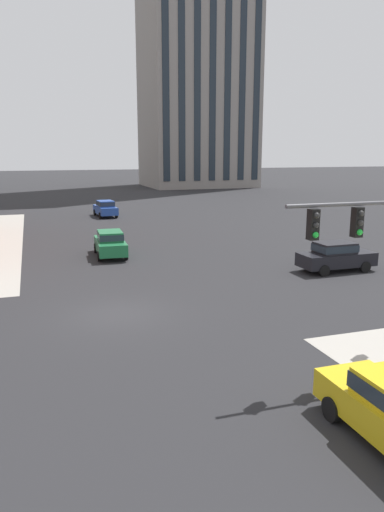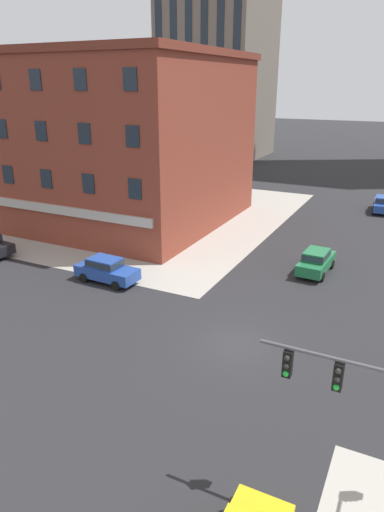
{
  "view_description": "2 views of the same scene",
  "coord_description": "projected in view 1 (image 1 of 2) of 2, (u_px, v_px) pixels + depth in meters",
  "views": [
    {
      "loc": [
        -3.17,
        -19.7,
        6.79
      ],
      "look_at": [
        3.73,
        1.19,
        2.02
      ],
      "focal_mm": 34.19,
      "sensor_mm": 36.0,
      "label": 1
    },
    {
      "loc": [
        7.29,
        -19.68,
        12.74
      ],
      "look_at": [
        -2.57,
        0.11,
        4.44
      ],
      "focal_mm": 32.45,
      "sensor_mm": 36.0,
      "label": 2
    }
  ],
  "objects": [
    {
      "name": "car_cross_eastbound",
      "position": [
        105.0,
        208.0,
        50.96
      ],
      "size": [
        2.13,
        4.52,
        1.68
      ],
      "color": "#23479E",
      "rests_on": "ground"
    },
    {
      "name": "car_main_southbound_far",
      "position": [
        336.0,
        255.0,
        27.86
      ],
      "size": [
        4.43,
        1.95,
        1.68
      ],
      "color": "black",
      "rests_on": "ground"
    },
    {
      "name": "car_cross_westbound",
      "position": [
        110.0,
        242.0,
        31.78
      ],
      "size": [
        2.06,
        4.48,
        1.68
      ],
      "color": "#1E6B3D",
      "rests_on": "ground"
    },
    {
      "name": "ground_plane",
      "position": [
        118.0,
        314.0,
        20.69
      ],
      "size": [
        320.0,
        320.0,
        0.0
      ],
      "primitive_type": "plane",
      "color": "#262628"
    }
  ]
}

